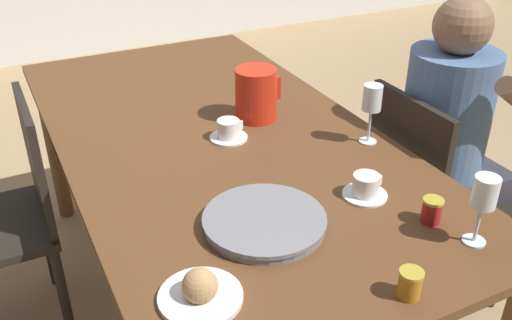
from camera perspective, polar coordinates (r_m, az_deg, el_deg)
ground_plane at (r=2.36m, az=-3.29°, el=-14.04°), size 20.00×20.00×0.00m
dining_table at (r=1.96m, az=-3.85°, el=0.28°), size 1.01×1.96×0.76m
chair_person_side at (r=2.17m, az=16.69°, el=-3.38°), size 0.42×0.42×0.89m
chair_opposite at (r=2.15m, az=-23.66°, el=-5.25°), size 0.42×0.42×0.89m
person_seated at (r=2.13m, az=18.92°, el=2.58°), size 0.39×0.41×1.20m
red_pitcher at (r=1.99m, az=-0.01°, el=6.63°), size 0.17×0.15×0.18m
wine_glass_water at (r=1.83m, az=11.53°, el=5.83°), size 0.06×0.06×0.20m
wine_glass_juice at (r=1.44m, az=21.86°, el=-3.36°), size 0.06×0.06×0.19m
teacup_near_person at (r=1.60m, az=10.91°, el=-2.68°), size 0.13×0.13×0.07m
teacup_across at (r=1.87m, az=-2.77°, el=2.94°), size 0.13×0.13×0.07m
serving_tray at (r=1.46m, az=0.84°, el=-6.17°), size 0.32×0.32×0.03m
bread_plate at (r=1.26m, az=-5.61°, el=-12.90°), size 0.19×0.19×0.08m
jam_jar_amber at (r=1.53m, az=17.18°, el=-4.74°), size 0.05×0.05×0.07m
jam_jar_red at (r=1.29m, az=15.16°, el=-11.75°), size 0.05×0.05×0.07m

